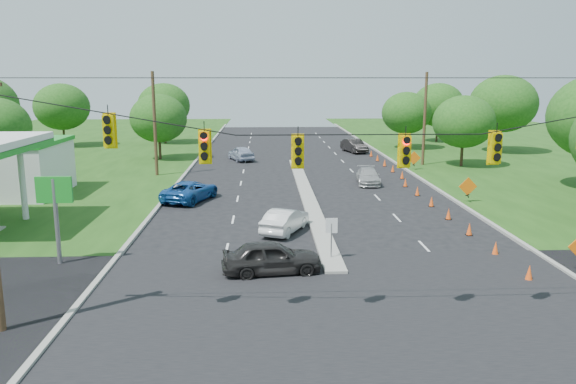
{
  "coord_description": "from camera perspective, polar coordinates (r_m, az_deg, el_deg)",
  "views": [
    {
      "loc": [
        -3.1,
        -19.01,
        8.38
      ],
      "look_at": [
        -1.91,
        8.5,
        2.8
      ],
      "focal_mm": 35.0,
      "sensor_mm": 36.0,
      "label": 1
    }
  ],
  "objects": [
    {
      "name": "tree_10",
      "position": [
        68.64,
        21.02,
        8.37
      ],
      "size": [
        7.56,
        7.56,
        8.82
      ],
      "color": "black",
      "rests_on": "ground"
    },
    {
      "name": "cross_street",
      "position": [
        21.0,
        6.37,
        -12.13
      ],
      "size": [
        160.0,
        14.0,
        0.02
      ],
      "primitive_type": "cube",
      "color": "black",
      "rests_on": "ground"
    },
    {
      "name": "curb_left",
      "position": [
        50.21,
        -10.46,
        1.66
      ],
      "size": [
        0.25,
        110.0,
        0.16
      ],
      "primitive_type": "cube",
      "color": "gray",
      "rests_on": "ground"
    },
    {
      "name": "black_sedan",
      "position": [
        24.61,
        -1.67,
        -6.64
      ],
      "size": [
        4.52,
        2.29,
        1.48
      ],
      "primitive_type": "imported",
      "rotation": [
        0.0,
        0.0,
        1.7
      ],
      "color": "black",
      "rests_on": "ground"
    },
    {
      "name": "utility_pole_far_right",
      "position": [
        56.35,
        13.72,
        7.19
      ],
      "size": [
        0.28,
        0.28,
        9.0
      ],
      "primitive_type": "cylinder",
      "color": "#422D1C",
      "rests_on": "ground"
    },
    {
      "name": "cone_6",
      "position": [
        45.14,
        11.84,
        0.96
      ],
      "size": [
        0.32,
        0.32,
        0.7
      ],
      "primitive_type": "cone",
      "color": "#FF5516",
      "rests_on": "ground"
    },
    {
      "name": "cone_13",
      "position": [
        68.99,
        7.36,
        4.68
      ],
      "size": [
        0.32,
        0.32,
        0.7
      ],
      "primitive_type": "cone",
      "color": "#FF5516",
      "rests_on": "ground"
    },
    {
      "name": "cone_11",
      "position": [
        62.15,
        8.45,
        3.91
      ],
      "size": [
        0.32,
        0.32,
        0.7
      ],
      "primitive_type": "cone",
      "color": "#FF5516",
      "rests_on": "ground"
    },
    {
      "name": "utility_pole_far_left",
      "position": [
        50.05,
        -13.38,
        6.7
      ],
      "size": [
        0.28,
        0.28,
        9.0
      ],
      "primitive_type": "cylinder",
      "color": "#422D1C",
      "rests_on": "ground"
    },
    {
      "name": "tree_9",
      "position": [
        56.49,
        17.42,
        6.83
      ],
      "size": [
        5.88,
        5.88,
        6.86
      ],
      "color": "black",
      "rests_on": "ground"
    },
    {
      "name": "ground",
      "position": [
        21.0,
        6.37,
        -12.13
      ],
      "size": [
        160.0,
        160.0,
        0.0
      ],
      "primitive_type": "plane",
      "color": "black",
      "rests_on": "ground"
    },
    {
      "name": "median",
      "position": [
        40.99,
        1.92,
        -0.35
      ],
      "size": [
        1.0,
        34.0,
        0.18
      ],
      "primitive_type": "cube",
      "color": "gray",
      "rests_on": "ground"
    },
    {
      "name": "dark_car_receding",
      "position": [
        65.4,
        6.74,
        4.69
      ],
      "size": [
        2.77,
        4.93,
        1.54
      ],
      "primitive_type": "imported",
      "rotation": [
        0.0,
        0.0,
        0.26
      ],
      "color": "black",
      "rests_on": "ground"
    },
    {
      "name": "cone_5",
      "position": [
        41.82,
        13.01,
        0.09
      ],
      "size": [
        0.32,
        0.32,
        0.7
      ],
      "primitive_type": "cone",
      "color": "#FF5516",
      "rests_on": "ground"
    },
    {
      "name": "cone_0",
      "position": [
        25.93,
        23.3,
        -7.55
      ],
      "size": [
        0.32,
        0.32,
        0.7
      ],
      "primitive_type": "cone",
      "color": "#FF5516",
      "rests_on": "ground"
    },
    {
      "name": "work_sign_2",
      "position": [
        53.37,
        12.67,
        3.33
      ],
      "size": [
        1.27,
        0.58,
        1.37
      ],
      "color": "black",
      "rests_on": "ground"
    },
    {
      "name": "cone_2",
      "position": [
        32.09,
        17.95,
        -3.6
      ],
      "size": [
        0.32,
        0.32,
        0.7
      ],
      "primitive_type": "cone",
      "color": "#FF5516",
      "rests_on": "ground"
    },
    {
      "name": "tree_11",
      "position": [
        77.6,
        15.02,
        8.54
      ],
      "size": [
        6.72,
        6.72,
        7.84
      ],
      "color": "black",
      "rests_on": "ground"
    },
    {
      "name": "tree_5",
      "position": [
        60.14,
        -13.02,
        7.31
      ],
      "size": [
        5.88,
        5.88,
        6.86
      ],
      "color": "black",
      "rests_on": "ground"
    },
    {
      "name": "blue_pickup",
      "position": [
        39.65,
        -9.9,
        0.13
      ],
      "size": [
        4.03,
        5.62,
        1.42
      ],
      "primitive_type": "imported",
      "rotation": [
        0.0,
        0.0,
        2.78
      ],
      "color": "#174C99",
      "rests_on": "ground"
    },
    {
      "name": "curb_right",
      "position": [
        51.44,
        12.44,
        1.81
      ],
      "size": [
        0.25,
        110.0,
        0.16
      ],
      "primitive_type": "cube",
      "color": "gray",
      "rests_on": "ground"
    },
    {
      "name": "silver_car_far",
      "position": [
        45.81,
        8.14,
        1.6
      ],
      "size": [
        2.17,
        4.49,
        1.26
      ],
      "primitive_type": "imported",
      "rotation": [
        0.0,
        0.0,
        -0.09
      ],
      "color": "#A2A2A2",
      "rests_on": "ground"
    },
    {
      "name": "cone_7",
      "position": [
        48.63,
        11.53,
        1.72
      ],
      "size": [
        0.32,
        0.32,
        0.7
      ],
      "primitive_type": "cone",
      "color": "#FF5516",
      "rests_on": "ground"
    },
    {
      "name": "cone_1",
      "position": [
        28.96,
        20.33,
        -5.37
      ],
      "size": [
        0.32,
        0.32,
        0.7
      ],
      "primitive_type": "cone",
      "color": "#FF5516",
      "rests_on": "ground"
    },
    {
      "name": "tree_4",
      "position": [
        75.32,
        -22.0,
        8.03
      ],
      "size": [
        6.72,
        6.72,
        7.84
      ],
      "color": "black",
      "rests_on": "ground"
    },
    {
      "name": "cone_3",
      "position": [
        35.28,
        16.0,
        -2.15
      ],
      "size": [
        0.32,
        0.32,
        0.7
      ],
      "primitive_type": "cone",
      "color": "#FF5516",
      "rests_on": "ground"
    },
    {
      "name": "cone_12",
      "position": [
        65.57,
        7.88,
        4.31
      ],
      "size": [
        0.32,
        0.32,
        0.7
      ],
      "primitive_type": "cone",
      "color": "#FF5516",
      "rests_on": "ground"
    },
    {
      "name": "signal_span",
      "position": [
        18.58,
        7.02,
        0.8
      ],
      "size": [
        25.6,
        0.32,
        9.0
      ],
      "color": "#422D1C",
      "rests_on": "ground"
    },
    {
      "name": "tree_6",
      "position": [
        75.2,
        -12.49,
        8.58
      ],
      "size": [
        6.72,
        6.72,
        7.84
      ],
      "color": "black",
      "rests_on": "ground"
    },
    {
      "name": "silver_car_oncoming",
      "position": [
        58.64,
        -4.8,
        3.95
      ],
      "size": [
        3.22,
        4.78,
        1.51
      ],
      "primitive_type": "imported",
      "rotation": [
        0.0,
        0.0,
        3.5
      ],
      "color": "#98A2BB",
      "rests_on": "ground"
    },
    {
      "name": "cone_10",
      "position": [
        58.75,
        9.09,
        3.46
      ],
      "size": [
        0.32,
        0.32,
        0.7
      ],
      "primitive_type": "cone",
      "color": "#FF5516",
      "rests_on": "ground"
    },
    {
      "name": "median_sign",
      "position": [
        26.13,
        4.44,
        -3.93
      ],
      "size": [
        0.55,
        0.06,
        2.05
      ],
      "color": "gray",
      "rests_on": "ground"
    },
    {
      "name": "work_sign_1",
      "position": [
        40.2,
        17.8,
        0.46
      ],
      "size": [
        1.27,
        0.58,
        1.37
      ],
      "color": "black",
      "rests_on": "ground"
    },
    {
      "name": "cone_8",
      "position": [
        51.99,
        10.61,
        2.37
      ],
      "size": [
        0.32,
        0.32,
        0.7
      ],
      "primitive_type": "cone",
      "color": "#FF5516",
      "rests_on": "ground"
    },
    {
      "name": "cone_9",
      "position": [
        55.36,
        9.8,
        2.95
      ],
      "size": [
        0.32,
        0.32,
        0.7
      ],
      "primitive_type": "cone",
      "color": "#FF5516",
      "rests_on": "ground"
    },
    {
      "name": "cone_4",
      "position": [
        38.53,
        14.38,
        -0.93
      ],
      "size": [
        0.32,
        0.32,
        0.7
      ],
      "primitive_type": "cone",
      "color": "#FF5516",
      "rests_on": "ground"
    },
    {
      "name": "tree_12",
      "position": [
        69.27,
        11.94,
        7.87
      ],
      "size": [
        5.88,
        5.88,
        6.86
      ],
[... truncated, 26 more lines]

